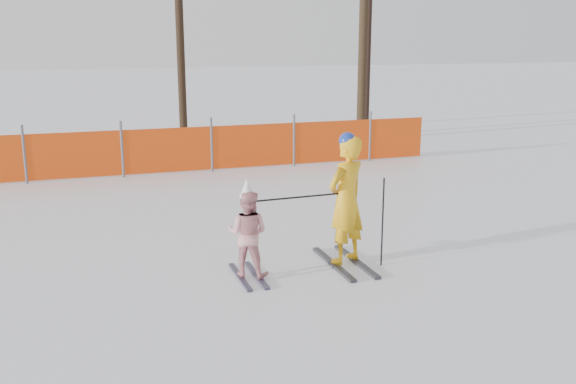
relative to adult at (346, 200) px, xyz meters
name	(u,v)px	position (x,y,z in m)	size (l,w,h in m)	color
ground	(300,275)	(-0.72, -0.20, -0.91)	(120.00, 120.00, 0.00)	white
adult	(346,200)	(0.00, 0.00, 0.00)	(0.75, 1.37, 1.82)	black
child	(248,233)	(-1.38, -0.06, -0.31)	(0.69, 1.01, 1.31)	black
ski_poles	(343,210)	(-0.10, -0.12, -0.11)	(1.72, 0.22, 1.22)	black
safety_fence	(58,156)	(-3.77, 6.74, -0.35)	(17.46, 0.06, 1.25)	#595960
tree_trunks	(314,34)	(3.58, 10.78, 2.23)	(5.78, 2.49, 7.35)	#302315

